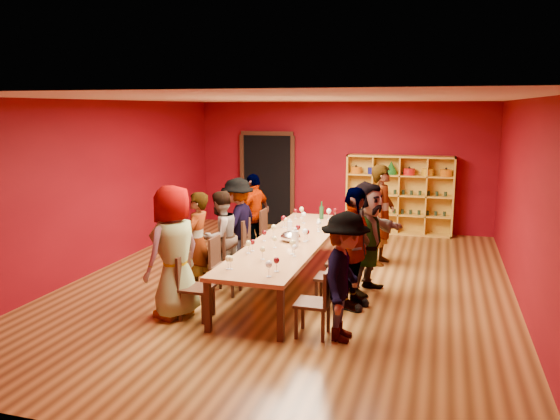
# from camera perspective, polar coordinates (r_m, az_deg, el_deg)

# --- Properties ---
(room_shell) EXTENTS (7.10, 9.10, 3.04)m
(room_shell) POSITION_cam_1_polar(r_m,az_deg,el_deg) (8.71, 1.05, 1.65)
(room_shell) COLOR brown
(room_shell) RESTS_ON ground
(tasting_table) EXTENTS (1.10, 4.50, 0.75)m
(tasting_table) POSITION_cam_1_polar(r_m,az_deg,el_deg) (8.87, 1.03, -3.47)
(tasting_table) COLOR #A16D43
(tasting_table) RESTS_ON ground
(doorway) EXTENTS (1.40, 0.17, 2.30)m
(doorway) POSITION_cam_1_polar(r_m,az_deg,el_deg) (13.48, -1.27, 3.24)
(doorway) COLOR black
(doorway) RESTS_ON ground
(shelving_unit) EXTENTS (2.40, 0.40, 1.80)m
(shelving_unit) POSITION_cam_1_polar(r_m,az_deg,el_deg) (12.78, 12.35, 1.95)
(shelving_unit) COLOR gold
(shelving_unit) RESTS_ON ground
(chair_person_left_0) EXTENTS (0.42, 0.42, 0.89)m
(chair_person_left_0) POSITION_cam_1_polar(r_m,az_deg,el_deg) (7.64, -9.27, -7.55)
(chair_person_left_0) COLOR black
(chair_person_left_0) RESTS_ON ground
(person_left_0) EXTENTS (0.76, 1.01, 1.84)m
(person_left_0) POSITION_cam_1_polar(r_m,az_deg,el_deg) (7.63, -11.03, -4.30)
(person_left_0) COLOR #48494D
(person_left_0) RESTS_ON ground
(chair_person_left_1) EXTENTS (0.42, 0.42, 0.89)m
(chair_person_left_1) POSITION_cam_1_polar(r_m,az_deg,el_deg) (8.57, -6.16, -5.45)
(chair_person_left_1) COLOR black
(chair_person_left_1) RESTS_ON ground
(person_left_1) EXTENTS (0.43, 0.59, 1.58)m
(person_left_1) POSITION_cam_1_polar(r_m,az_deg,el_deg) (8.65, -8.64, -3.33)
(person_left_1) COLOR silver
(person_left_1) RESTS_ON ground
(chair_person_left_2) EXTENTS (0.42, 0.42, 0.89)m
(chair_person_left_2) POSITION_cam_1_polar(r_m,az_deg,el_deg) (9.07, -4.78, -4.51)
(chair_person_left_2) COLOR black
(chair_person_left_2) RESTS_ON ground
(person_left_2) EXTENTS (0.65, 0.84, 1.52)m
(person_left_2) POSITION_cam_1_polar(r_m,az_deg,el_deg) (9.10, -6.27, -2.77)
(person_left_2) COLOR silver
(person_left_2) RESTS_ON ground
(chair_person_left_3) EXTENTS (0.42, 0.42, 0.89)m
(chair_person_left_3) POSITION_cam_1_polar(r_m,az_deg,el_deg) (9.85, -2.97, -3.27)
(chair_person_left_3) COLOR black
(chair_person_left_3) RESTS_ON ground
(person_left_3) EXTENTS (0.54, 1.09, 1.63)m
(person_left_3) POSITION_cam_1_polar(r_m,az_deg,el_deg) (9.87, -4.44, -1.35)
(person_left_3) COLOR #4F4F54
(person_left_3) RESTS_ON ground
(chair_person_left_4) EXTENTS (0.42, 0.42, 0.89)m
(chair_person_left_4) POSITION_cam_1_polar(r_m,az_deg,el_deg) (10.78, -1.18, -2.04)
(chair_person_left_4) COLOR black
(chair_person_left_4) RESTS_ON ground
(person_left_4) EXTENTS (0.67, 1.01, 1.59)m
(person_left_4) POSITION_cam_1_polar(r_m,az_deg,el_deg) (10.81, -2.69, -0.39)
(person_left_4) COLOR #5C87BE
(person_left_4) RESTS_ON ground
(chair_person_right_0) EXTENTS (0.42, 0.42, 0.89)m
(chair_person_right_0) POSITION_cam_1_polar(r_m,az_deg,el_deg) (6.97, 4.10, -9.24)
(chair_person_right_0) COLOR black
(chair_person_right_0) RESTS_ON ground
(person_right_0) EXTENTS (0.47, 1.07, 1.63)m
(person_right_0) POSITION_cam_1_polar(r_m,az_deg,el_deg) (6.81, 6.77, -6.95)
(person_right_0) COLOR pink
(person_right_0) RESTS_ON ground
(chair_person_right_1) EXTENTS (0.42, 0.42, 0.89)m
(chair_person_right_1) POSITION_cam_1_polar(r_m,az_deg,el_deg) (8.01, 5.86, -6.60)
(chair_person_right_1) COLOR black
(chair_person_right_1) RESTS_ON ground
(person_right_1) EXTENTS (0.72, 1.12, 1.77)m
(person_right_1) POSITION_cam_1_polar(r_m,az_deg,el_deg) (7.86, 7.63, -4.01)
(person_right_1) COLOR #5A89BA
(person_right_1) RESTS_ON ground
(chair_person_right_2) EXTENTS (0.42, 0.42, 0.89)m
(chair_person_right_2) POSITION_cam_1_polar(r_m,az_deg,el_deg) (8.74, 6.82, -5.13)
(chair_person_right_2) COLOR black
(chair_person_right_2) RESTS_ON ground
(person_right_2) EXTENTS (0.99, 1.69, 1.76)m
(person_right_2) POSITION_cam_1_polar(r_m,az_deg,el_deg) (8.60, 9.07, -2.83)
(person_right_2) COLOR #5D7BC0
(person_right_2) RESTS_ON ground
(chair_person_right_4) EXTENTS (0.42, 0.42, 0.89)m
(chair_person_right_4) POSITION_cam_1_polar(r_m,az_deg,el_deg) (10.33, 8.40, -2.71)
(chair_person_right_4) COLOR black
(chair_person_right_4) RESTS_ON ground
(person_right_4) EXTENTS (0.58, 0.74, 1.85)m
(person_right_4) POSITION_cam_1_polar(r_m,az_deg,el_deg) (10.19, 10.61, -0.51)
(person_right_4) COLOR #5A84B9
(person_right_4) RESTS_ON ground
(wine_glass_0) EXTENTS (0.08, 0.08, 0.19)m
(wine_glass_0) POSITION_cam_1_polar(r_m,az_deg,el_deg) (10.57, 1.61, -0.14)
(wine_glass_0) COLOR white
(wine_glass_0) RESTS_ON tasting_table
(wine_glass_1) EXTENTS (0.07, 0.07, 0.18)m
(wine_glass_1) POSITION_cam_1_polar(r_m,az_deg,el_deg) (8.76, -1.64, -2.43)
(wine_glass_1) COLOR white
(wine_glass_1) RESTS_ON tasting_table
(wine_glass_2) EXTENTS (0.09, 0.09, 0.22)m
(wine_glass_2) POSITION_cam_1_polar(r_m,az_deg,el_deg) (6.92, -1.17, -5.77)
(wine_glass_2) COLOR white
(wine_glass_2) RESTS_ON tasting_table
(wine_glass_3) EXTENTS (0.08, 0.08, 0.19)m
(wine_glass_3) POSITION_cam_1_polar(r_m,az_deg,el_deg) (7.27, -5.17, -5.17)
(wine_glass_3) COLOR white
(wine_glass_3) RESTS_ON tasting_table
(wine_glass_4) EXTENTS (0.08, 0.08, 0.19)m
(wine_glass_4) POSITION_cam_1_polar(r_m,az_deg,el_deg) (7.71, -1.81, -4.20)
(wine_glass_4) COLOR white
(wine_glass_4) RESTS_ON tasting_table
(wine_glass_5) EXTENTS (0.09, 0.09, 0.22)m
(wine_glass_5) POSITION_cam_1_polar(r_m,az_deg,el_deg) (10.45, 5.12, -0.16)
(wine_glass_5) COLOR white
(wine_glass_5) RESTS_ON tasting_table
(wine_glass_6) EXTENTS (0.09, 0.09, 0.22)m
(wine_glass_6) POSITION_cam_1_polar(r_m,az_deg,el_deg) (10.59, 2.27, 0.03)
(wine_glass_6) COLOR white
(wine_glass_6) RESTS_ON tasting_table
(wine_glass_7) EXTENTS (0.07, 0.07, 0.18)m
(wine_glass_7) POSITION_cam_1_polar(r_m,az_deg,el_deg) (7.87, 1.53, -3.96)
(wine_glass_7) COLOR white
(wine_glass_7) RESTS_ON tasting_table
(wine_glass_8) EXTENTS (0.08, 0.08, 0.20)m
(wine_glass_8) POSITION_cam_1_polar(r_m,az_deg,el_deg) (8.03, -3.32, -3.56)
(wine_glass_8) COLOR white
(wine_glass_8) RESTS_ON tasting_table
(wine_glass_9) EXTENTS (0.07, 0.07, 0.18)m
(wine_glass_9) POSITION_cam_1_polar(r_m,az_deg,el_deg) (8.34, -0.54, -3.08)
(wine_glass_9) COLOR white
(wine_glass_9) RESTS_ON tasting_table
(wine_glass_10) EXTENTS (0.08, 0.08, 0.20)m
(wine_glass_10) POSITION_cam_1_polar(r_m,az_deg,el_deg) (10.58, 5.79, -0.11)
(wine_glass_10) COLOR white
(wine_glass_10) RESTS_ON tasting_table
(wine_glass_11) EXTENTS (0.08, 0.08, 0.19)m
(wine_glass_11) POSITION_cam_1_polar(r_m,az_deg,el_deg) (9.62, 4.05, -1.21)
(wine_glass_11) COLOR white
(wine_glass_11) RESTS_ON tasting_table
(wine_glass_12) EXTENTS (0.08, 0.08, 0.20)m
(wine_glass_12) POSITION_cam_1_polar(r_m,az_deg,el_deg) (9.07, 1.91, -1.87)
(wine_glass_12) COLOR white
(wine_glass_12) RESTS_ON tasting_table
(wine_glass_13) EXTENTS (0.09, 0.09, 0.21)m
(wine_glass_13) POSITION_cam_1_polar(r_m,az_deg,el_deg) (9.75, 0.36, -0.93)
(wine_glass_13) COLOR white
(wine_glass_13) RESTS_ON tasting_table
(wine_glass_14) EXTENTS (0.07, 0.07, 0.18)m
(wine_glass_14) POSITION_cam_1_polar(r_m,az_deg,el_deg) (9.75, 0.56, -1.07)
(wine_glass_14) COLOR white
(wine_glass_14) RESTS_ON tasting_table
(wine_glass_15) EXTENTS (0.09, 0.09, 0.22)m
(wine_glass_15) POSITION_cam_1_polar(r_m,az_deg,el_deg) (8.99, -0.66, -1.90)
(wine_glass_15) COLOR white
(wine_glass_15) RESTS_ON tasting_table
(wine_glass_16) EXTENTS (0.08, 0.08, 0.20)m
(wine_glass_16) POSITION_cam_1_polar(r_m,az_deg,el_deg) (7.14, -0.37, -5.36)
(wine_glass_16) COLOR white
(wine_glass_16) RESTS_ON tasting_table
(wine_glass_17) EXTENTS (0.09, 0.09, 0.22)m
(wine_glass_17) POSITION_cam_1_polar(r_m,az_deg,el_deg) (8.71, 2.62, -2.32)
(wine_glass_17) COLOR white
(wine_glass_17) RESTS_ON tasting_table
(wine_glass_18) EXTENTS (0.08, 0.08, 0.19)m
(wine_glass_18) POSITION_cam_1_polar(r_m,az_deg,el_deg) (8.79, 2.86, -2.36)
(wine_glass_18) COLOR white
(wine_glass_18) RESTS_ON tasting_table
(wine_glass_19) EXTENTS (0.09, 0.09, 0.21)m
(wine_glass_19) POSITION_cam_1_polar(r_m,az_deg,el_deg) (10.11, 2.49, -0.53)
(wine_glass_19) COLOR white
(wine_glass_19) RESTS_ON tasting_table
(wine_glass_20) EXTENTS (0.08, 0.08, 0.19)m
(wine_glass_20) POSITION_cam_1_polar(r_m,az_deg,el_deg) (7.28, -5.45, -5.14)
(wine_glass_20) COLOR white
(wine_glass_20) RESTS_ON tasting_table
(wine_glass_21) EXTENTS (0.07, 0.07, 0.18)m
(wine_glass_21) POSITION_cam_1_polar(r_m,az_deg,el_deg) (8.16, -2.89, -3.43)
(wine_glass_21) COLOR white
(wine_glass_21) RESTS_ON tasting_table
(wine_glass_22) EXTENTS (0.09, 0.09, 0.22)m
(wine_glass_22) POSITION_cam_1_polar(r_m,az_deg,el_deg) (7.97, 1.33, -3.54)
(wine_glass_22) COLOR white
(wine_glass_22) RESTS_ON tasting_table
(wine_glass_23) EXTENTS (0.08, 0.08, 0.20)m
(wine_glass_23) POSITION_cam_1_polar(r_m,az_deg,el_deg) (9.44, 4.08, -1.42)
(wine_glass_23) COLOR white
(wine_glass_23) RESTS_ON tasting_table
(spittoon_bowl) EXTENTS (0.32, 0.32, 0.18)m
(spittoon_bowl) POSITION_cam_1_polar(r_m,az_deg,el_deg) (8.76, 1.11, -2.81)
(spittoon_bowl) COLOR silver
(spittoon_bowl) RESTS_ON tasting_table
(carafe_a) EXTENTS (0.09, 0.09, 0.24)m
(carafe_a) POSITION_cam_1_polar(r_m,az_deg,el_deg) (9.35, 1.02, -1.74)
(carafe_a) COLOR white
(carafe_a) RESTS_ON tasting_table
(carafe_b) EXTENTS (0.15, 0.15, 0.29)m
(carafe_b) POSITION_cam_1_polar(r_m,az_deg,el_deg) (8.41, 1.57, -2.98)
(carafe_b) COLOR white
(carafe_b) RESTS_ON tasting_table
(wine_bottle) EXTENTS (0.09, 0.09, 0.34)m
(wine_bottle) POSITION_cam_1_polar(r_m,az_deg,el_deg) (10.52, 4.36, -0.24)
(wine_bottle) COLOR #153A1D
(wine_bottle) RESTS_ON tasting_table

